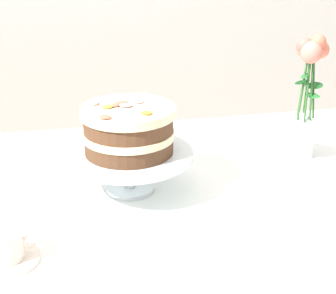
# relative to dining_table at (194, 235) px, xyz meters

# --- Properties ---
(dining_table) EXTENTS (1.40, 1.00, 0.74)m
(dining_table) POSITION_rel_dining_table_xyz_m (0.00, 0.00, 0.00)
(dining_table) COLOR white
(dining_table) RESTS_ON ground
(linen_napkin) EXTENTS (0.35, 0.35, 0.00)m
(linen_napkin) POSITION_rel_dining_table_xyz_m (-0.13, 0.08, 0.09)
(linen_napkin) COLOR white
(linen_napkin) RESTS_ON dining_table
(cake_stand) EXTENTS (0.29, 0.29, 0.10)m
(cake_stand) POSITION_rel_dining_table_xyz_m (-0.13, 0.08, 0.17)
(cake_stand) COLOR silver
(cake_stand) RESTS_ON linen_napkin
(layer_cake) EXTENTS (0.21, 0.21, 0.11)m
(layer_cake) POSITION_rel_dining_table_xyz_m (-0.13, 0.08, 0.24)
(layer_cake) COLOR brown
(layer_cake) RESTS_ON cake_stand
(flower_vase) EXTENTS (0.10, 0.11, 0.33)m
(flower_vase) POSITION_rel_dining_table_xyz_m (0.34, 0.18, 0.25)
(flower_vase) COLOR silver
(flower_vase) RESTS_ON dining_table
(teacup) EXTENTS (0.12, 0.12, 0.06)m
(teacup) POSITION_rel_dining_table_xyz_m (-0.40, -0.15, 0.11)
(teacup) COLOR silver
(teacup) RESTS_ON dining_table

